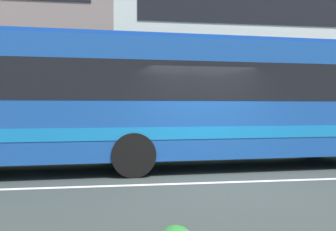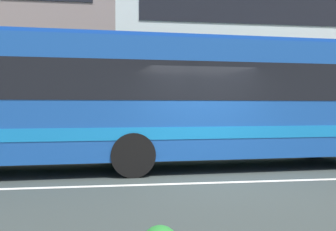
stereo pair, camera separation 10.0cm
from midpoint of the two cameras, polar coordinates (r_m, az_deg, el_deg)
The scene contains 5 objects.
ground_plane at distance 8.36m, azimuth 6.61°, elevation -9.62°, with size 160.00×160.00×0.00m, color #333C3A.
lane_centre_line at distance 8.36m, azimuth 6.61°, elevation -9.59°, with size 60.00×0.16×0.01m, color silver.
hedge_row_far at distance 13.33m, azimuth -9.34°, elevation -3.73°, with size 23.69×1.10×0.84m, color #2F6C36.
apartment_block_right at distance 26.04m, azimuth 21.23°, elevation 9.89°, with size 25.30×10.40×11.04m.
transit_bus at distance 10.05m, azimuth -1.78°, elevation 2.57°, with size 12.32×3.07×3.27m.
Camera 1 is at (-2.30, -7.89, 1.58)m, focal length 42.23 mm.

